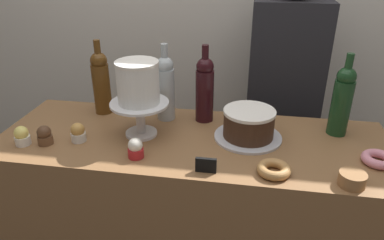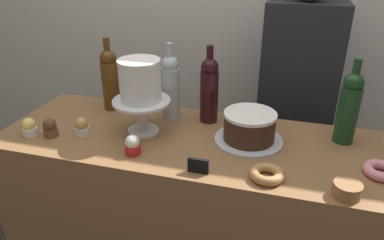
{
  "view_description": "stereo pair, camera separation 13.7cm",
  "coord_description": "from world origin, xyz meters",
  "px_view_note": "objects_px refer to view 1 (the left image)",
  "views": [
    {
      "loc": [
        0.2,
        -1.22,
        1.63
      ],
      "look_at": [
        0.0,
        0.0,
        1.03
      ],
      "focal_mm": 33.91,
      "sensor_mm": 36.0,
      "label": 1
    },
    {
      "loc": [
        0.34,
        -1.19,
        1.63
      ],
      "look_at": [
        0.0,
        0.0,
        1.03
      ],
      "focal_mm": 33.91,
      "sensor_mm": 36.0,
      "label": 2
    }
  ],
  "objects_px": {
    "cupcake_vanilla": "(136,148)",
    "donut_pink": "(378,159)",
    "cupcake_lemon": "(22,136)",
    "cookie_stack": "(352,179)",
    "wine_bottle_amber": "(101,81)",
    "chocolate_round_cake": "(249,123)",
    "white_layer_cake": "(138,82)",
    "wine_bottle_green": "(342,100)",
    "cupcake_chocolate": "(45,135)",
    "wine_bottle_clear": "(165,87)",
    "wine_bottle_dark_red": "(205,88)",
    "cupcake_caramel": "(78,133)",
    "barista_figure": "(281,112)",
    "donut_maple": "(274,169)",
    "cake_stand_pedestal": "(140,112)",
    "price_sign_chalkboard": "(206,165)"
  },
  "relations": [
    {
      "from": "white_layer_cake",
      "to": "cupcake_chocolate",
      "type": "height_order",
      "value": "white_layer_cake"
    },
    {
      "from": "wine_bottle_clear",
      "to": "cupcake_lemon",
      "type": "xyz_separation_m",
      "value": [
        -0.48,
        -0.31,
        -0.11
      ]
    },
    {
      "from": "cake_stand_pedestal",
      "to": "donut_pink",
      "type": "distance_m",
      "value": 0.87
    },
    {
      "from": "wine_bottle_clear",
      "to": "barista_figure",
      "type": "bearing_deg",
      "value": 37.18
    },
    {
      "from": "white_layer_cake",
      "to": "chocolate_round_cake",
      "type": "xyz_separation_m",
      "value": [
        0.42,
        0.04,
        -0.15
      ]
    },
    {
      "from": "chocolate_round_cake",
      "to": "price_sign_chalkboard",
      "type": "bearing_deg",
      "value": -116.82
    },
    {
      "from": "donut_pink",
      "to": "barista_figure",
      "type": "xyz_separation_m",
      "value": [
        -0.28,
        0.62,
        -0.12
      ]
    },
    {
      "from": "white_layer_cake",
      "to": "donut_maple",
      "type": "bearing_deg",
      "value": -21.0
    },
    {
      "from": "chocolate_round_cake",
      "to": "cupcake_vanilla",
      "type": "relative_size",
      "value": 2.65
    },
    {
      "from": "white_layer_cake",
      "to": "cupcake_lemon",
      "type": "height_order",
      "value": "white_layer_cake"
    },
    {
      "from": "wine_bottle_green",
      "to": "wine_bottle_amber",
      "type": "height_order",
      "value": "same"
    },
    {
      "from": "wine_bottle_amber",
      "to": "chocolate_round_cake",
      "type": "bearing_deg",
      "value": -12.38
    },
    {
      "from": "wine_bottle_dark_red",
      "to": "cupcake_caramel",
      "type": "height_order",
      "value": "wine_bottle_dark_red"
    },
    {
      "from": "white_layer_cake",
      "to": "wine_bottle_green",
      "type": "distance_m",
      "value": 0.78
    },
    {
      "from": "wine_bottle_amber",
      "to": "cupcake_lemon",
      "type": "xyz_separation_m",
      "value": [
        -0.19,
        -0.33,
        -0.11
      ]
    },
    {
      "from": "wine_bottle_clear",
      "to": "cupcake_lemon",
      "type": "height_order",
      "value": "wine_bottle_clear"
    },
    {
      "from": "cake_stand_pedestal",
      "to": "cookie_stack",
      "type": "height_order",
      "value": "cake_stand_pedestal"
    },
    {
      "from": "wine_bottle_clear",
      "to": "cookie_stack",
      "type": "relative_size",
      "value": 3.87
    },
    {
      "from": "cupcake_vanilla",
      "to": "barista_figure",
      "type": "xyz_separation_m",
      "value": [
        0.55,
        0.72,
        -0.14
      ]
    },
    {
      "from": "white_layer_cake",
      "to": "cookie_stack",
      "type": "distance_m",
      "value": 0.8
    },
    {
      "from": "cupcake_caramel",
      "to": "donut_maple",
      "type": "xyz_separation_m",
      "value": [
        0.73,
        -0.1,
        -0.02
      ]
    },
    {
      "from": "wine_bottle_amber",
      "to": "cupcake_chocolate",
      "type": "bearing_deg",
      "value": -109.13
    },
    {
      "from": "white_layer_cake",
      "to": "donut_pink",
      "type": "xyz_separation_m",
      "value": [
        0.86,
        -0.07,
        -0.2
      ]
    },
    {
      "from": "cupcake_lemon",
      "to": "donut_maple",
      "type": "distance_m",
      "value": 0.92
    },
    {
      "from": "wine_bottle_clear",
      "to": "cake_stand_pedestal",
      "type": "bearing_deg",
      "value": -111.63
    },
    {
      "from": "wine_bottle_dark_red",
      "to": "wine_bottle_clear",
      "type": "distance_m",
      "value": 0.16
    },
    {
      "from": "wine_bottle_dark_red",
      "to": "wine_bottle_clear",
      "type": "height_order",
      "value": "same"
    },
    {
      "from": "wine_bottle_clear",
      "to": "cupcake_chocolate",
      "type": "height_order",
      "value": "wine_bottle_clear"
    },
    {
      "from": "wine_bottle_amber",
      "to": "cupcake_lemon",
      "type": "height_order",
      "value": "wine_bottle_amber"
    },
    {
      "from": "wine_bottle_amber",
      "to": "cupcake_caramel",
      "type": "xyz_separation_m",
      "value": [
        0.01,
        -0.27,
        -0.11
      ]
    },
    {
      "from": "wine_bottle_green",
      "to": "price_sign_chalkboard",
      "type": "height_order",
      "value": "wine_bottle_green"
    },
    {
      "from": "wine_bottle_clear",
      "to": "donut_maple",
      "type": "distance_m",
      "value": 0.58
    },
    {
      "from": "chocolate_round_cake",
      "to": "price_sign_chalkboard",
      "type": "xyz_separation_m",
      "value": [
        -0.13,
        -0.26,
        -0.04
      ]
    },
    {
      "from": "price_sign_chalkboard",
      "to": "wine_bottle_dark_red",
      "type": "bearing_deg",
      "value": 98.57
    },
    {
      "from": "wine_bottle_clear",
      "to": "donut_maple",
      "type": "relative_size",
      "value": 2.91
    },
    {
      "from": "wine_bottle_amber",
      "to": "price_sign_chalkboard",
      "type": "distance_m",
      "value": 0.66
    },
    {
      "from": "cookie_stack",
      "to": "chocolate_round_cake",
      "type": "bearing_deg",
      "value": 142.09
    },
    {
      "from": "white_layer_cake",
      "to": "donut_maple",
      "type": "height_order",
      "value": "white_layer_cake"
    },
    {
      "from": "cupcake_caramel",
      "to": "barista_figure",
      "type": "xyz_separation_m",
      "value": [
        0.8,
        0.65,
        -0.14
      ]
    },
    {
      "from": "cupcake_chocolate",
      "to": "cookie_stack",
      "type": "relative_size",
      "value": 0.88
    },
    {
      "from": "cupcake_chocolate",
      "to": "cookie_stack",
      "type": "height_order",
      "value": "cupcake_chocolate"
    },
    {
      "from": "donut_pink",
      "to": "wine_bottle_amber",
      "type": "bearing_deg",
      "value": 167.14
    },
    {
      "from": "white_layer_cake",
      "to": "cupcake_lemon",
      "type": "xyz_separation_m",
      "value": [
        -0.42,
        -0.15,
        -0.18
      ]
    },
    {
      "from": "donut_pink",
      "to": "chocolate_round_cake",
      "type": "bearing_deg",
      "value": 166.46
    },
    {
      "from": "donut_maple",
      "to": "wine_bottle_dark_red",
      "type": "bearing_deg",
      "value": 127.46
    },
    {
      "from": "cupcake_vanilla",
      "to": "donut_pink",
      "type": "xyz_separation_m",
      "value": [
        0.83,
        0.1,
        -0.02
      ]
    },
    {
      "from": "cupcake_lemon",
      "to": "cookie_stack",
      "type": "height_order",
      "value": "cupcake_lemon"
    },
    {
      "from": "wine_bottle_green",
      "to": "barista_figure",
      "type": "distance_m",
      "value": 0.52
    },
    {
      "from": "cupcake_lemon",
      "to": "cupcake_vanilla",
      "type": "bearing_deg",
      "value": -2.2
    },
    {
      "from": "cupcake_lemon",
      "to": "cupcake_vanilla",
      "type": "xyz_separation_m",
      "value": [
        0.45,
        -0.02,
        0.0
      ]
    }
  ]
}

